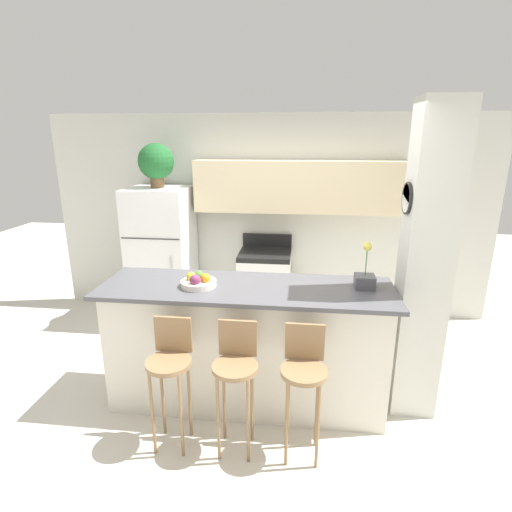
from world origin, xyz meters
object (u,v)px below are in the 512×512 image
at_px(refrigerator, 163,255).
at_px(bar_stool_mid, 236,369).
at_px(bar_stool_right, 304,374).
at_px(orchid_vase, 365,278).
at_px(stove_range, 265,286).
at_px(bar_stool_left, 170,365).
at_px(fruit_bowl, 198,282).
at_px(potted_plant_on_fridge, 156,162).

relative_size(refrigerator, bar_stool_mid, 1.69).
xyz_separation_m(bar_stool_right, orchid_vase, (0.47, 0.64, 0.51)).
distance_m(bar_stool_mid, bar_stool_right, 0.49).
bearing_deg(orchid_vase, stove_range, 121.18).
xyz_separation_m(bar_stool_left, fruit_bowl, (0.10, 0.51, 0.47)).
relative_size(potted_plant_on_fridge, orchid_vase, 1.34).
xyz_separation_m(refrigerator, stove_range, (1.28, 0.07, -0.38)).
relative_size(refrigerator, orchid_vase, 4.39).
distance_m(refrigerator, bar_stool_right, 2.79).
bearing_deg(orchid_vase, bar_stool_left, -156.26).
distance_m(bar_stool_left, fruit_bowl, 0.70).
distance_m(refrigerator, fruit_bowl, 1.89).
xyz_separation_m(refrigerator, bar_stool_left, (0.80, -2.15, -0.18)).
bearing_deg(fruit_bowl, potted_plant_on_fridge, 118.70).
bearing_deg(bar_stool_left, orchid_vase, 23.74).
xyz_separation_m(bar_stool_right, potted_plant_on_fridge, (-1.77, 2.15, 1.31)).
bearing_deg(orchid_vase, bar_stool_right, -126.64).
bearing_deg(potted_plant_on_fridge, bar_stool_right, -50.50).
relative_size(stove_range, bar_stool_left, 1.07).
distance_m(refrigerator, bar_stool_mid, 2.51).
bearing_deg(bar_stool_right, fruit_bowl, 149.74).
xyz_separation_m(refrigerator, bar_stool_right, (1.77, -2.15, -0.18)).
relative_size(refrigerator, bar_stool_right, 1.69).
distance_m(bar_stool_mid, fruit_bowl, 0.79).
distance_m(potted_plant_on_fridge, orchid_vase, 2.83).
bearing_deg(bar_stool_left, bar_stool_right, 0.00).
bearing_deg(bar_stool_right, bar_stool_left, 180.00).
bearing_deg(orchid_vase, refrigerator, 145.97).
height_order(bar_stool_left, bar_stool_right, same).
distance_m(bar_stool_mid, potted_plant_on_fridge, 2.83).
relative_size(bar_stool_mid, bar_stool_right, 1.00).
distance_m(refrigerator, stove_range, 1.34).
bearing_deg(refrigerator, bar_stool_right, -50.50).
bearing_deg(bar_stool_mid, fruit_bowl, 127.33).
bearing_deg(bar_stool_mid, orchid_vase, 33.54).
xyz_separation_m(stove_range, potted_plant_on_fridge, (-1.28, -0.07, 1.52)).
relative_size(bar_stool_left, bar_stool_mid, 1.00).
relative_size(bar_stool_left, orchid_vase, 2.60).
distance_m(bar_stool_right, potted_plant_on_fridge, 3.08).
bearing_deg(bar_stool_left, bar_stool_mid, 0.00).
relative_size(stove_range, potted_plant_on_fridge, 2.07).
height_order(bar_stool_mid, bar_stool_right, same).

